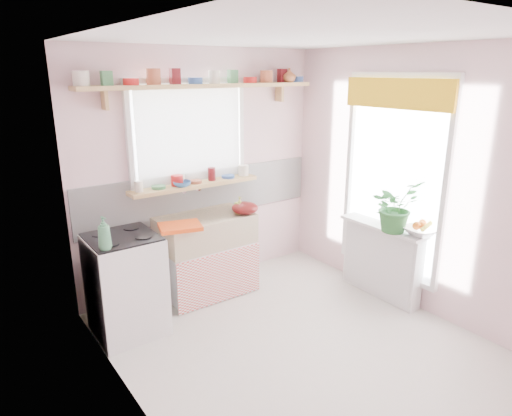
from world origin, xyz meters
TOP-DOWN VIEW (x-y plane):
  - room at (0.66, 0.86)m, footprint 3.20×3.20m
  - sink_unit at (-0.15, 1.29)m, footprint 0.95×0.65m
  - cooker at (-1.10, 1.05)m, footprint 0.58×0.58m
  - radiator_ledge at (1.30, 0.20)m, footprint 0.22×0.95m
  - windowsill at (-0.15, 1.48)m, footprint 1.40×0.22m
  - pine_shelf at (0.00, 1.47)m, footprint 2.52×0.24m
  - shelf_crockery at (-0.04, 1.47)m, footprint 2.47×0.11m
  - sill_crockery at (-0.17, 1.48)m, footprint 1.35×0.11m
  - dish_tray at (-0.53, 1.10)m, footprint 0.45×0.38m
  - colander at (0.22, 1.13)m, footprint 0.36×0.36m
  - jade_plant at (1.21, 0.03)m, footprint 0.45×0.39m
  - fruit_bowl at (1.33, -0.20)m, footprint 0.34×0.34m
  - herb_pot at (1.33, 0.25)m, footprint 0.14×0.13m
  - soap_bottle_sink at (0.19, 1.17)m, footprint 0.09×0.09m
  - sill_cup at (-0.30, 1.54)m, footprint 0.16×0.16m
  - sill_bowl at (-0.33, 1.42)m, footprint 0.18×0.18m
  - shelf_vase at (1.02, 1.41)m, footprint 0.15×0.15m
  - cooker_bottle at (-1.31, 0.83)m, footprint 0.12×0.12m
  - fruit at (1.34, -0.19)m, footprint 0.20×0.14m

SIDE VIEW (x-z plane):
  - radiator_ledge at x=1.30m, z-range 0.01..0.78m
  - sink_unit at x=-0.15m, z-range -0.13..0.99m
  - cooker at x=-1.10m, z-range 0.00..0.92m
  - fruit_bowl at x=1.33m, z-range 0.78..0.85m
  - dish_tray at x=-0.53m, z-range 0.85..0.89m
  - fruit at x=1.34m, z-range 0.83..0.92m
  - herb_pot at x=1.33m, z-range 0.78..1.01m
  - colander at x=0.22m, z-range 0.85..0.97m
  - soap_bottle_sink at x=0.19m, z-range 0.85..1.03m
  - jade_plant at x=1.21m, z-range 0.78..1.28m
  - cooker_bottle at x=-1.31m, z-range 0.92..1.18m
  - windowsill at x=-0.15m, z-range 1.12..1.16m
  - sill_bowl at x=-0.33m, z-range 1.16..1.22m
  - sill_cup at x=-0.30m, z-range 1.16..1.26m
  - sill_crockery at x=-0.17m, z-range 1.16..1.28m
  - room at x=0.66m, z-range -0.23..2.97m
  - pine_shelf at x=0.00m, z-range 2.10..2.14m
  - shelf_crockery at x=-0.04m, z-range 2.13..2.25m
  - shelf_vase at x=1.02m, z-range 2.14..2.29m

